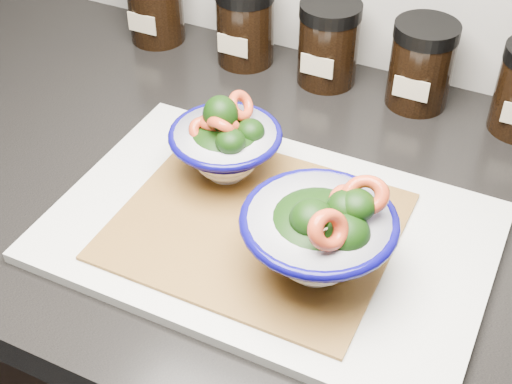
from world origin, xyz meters
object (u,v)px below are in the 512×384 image
at_px(cutting_board, 269,232).
at_px(spice_jar_a, 155,3).
at_px(spice_jar_b, 245,24).
at_px(bowl_right, 321,234).
at_px(spice_jar_d, 421,65).
at_px(spice_jar_c, 328,43).
at_px(bowl_left, 226,144).

relative_size(cutting_board, spice_jar_a, 3.98).
relative_size(cutting_board, spice_jar_b, 3.98).
bearing_deg(spice_jar_a, spice_jar_b, 0.00).
bearing_deg(bowl_right, spice_jar_a, 138.77).
bearing_deg(spice_jar_d, spice_jar_b, 180.00).
distance_m(spice_jar_c, spice_jar_d, 0.13).
xyz_separation_m(bowl_right, spice_jar_a, (-0.40, 0.35, -0.01)).
distance_m(cutting_board, spice_jar_b, 0.37).
distance_m(bowl_right, spice_jar_a, 0.53).
height_order(spice_jar_a, spice_jar_c, same).
xyz_separation_m(bowl_left, bowl_right, (0.15, -0.09, 0.01)).
bearing_deg(bowl_left, spice_jar_d, 60.16).
relative_size(cutting_board, bowl_left, 3.61).
height_order(bowl_left, bowl_right, bowl_right).
bearing_deg(spice_jar_d, spice_jar_c, 180.00).
height_order(spice_jar_b, spice_jar_d, same).
height_order(bowl_right, spice_jar_c, bowl_right).
relative_size(spice_jar_a, spice_jar_c, 1.00).
bearing_deg(bowl_right, spice_jar_b, 125.84).
bearing_deg(bowl_right, cutting_board, 152.56).
bearing_deg(spice_jar_a, bowl_left, -45.71).
xyz_separation_m(bowl_left, spice_jar_d, (0.15, 0.25, 0.00)).
bearing_deg(spice_jar_c, bowl_left, -94.54).
height_order(spice_jar_a, spice_jar_b, same).
relative_size(spice_jar_b, spice_jar_c, 1.00).
relative_size(spice_jar_a, spice_jar_d, 1.00).
height_order(cutting_board, spice_jar_b, spice_jar_b).
height_order(bowl_right, spice_jar_a, bowl_right).
distance_m(spice_jar_b, spice_jar_c, 0.12).
relative_size(spice_jar_a, spice_jar_b, 1.00).
xyz_separation_m(cutting_board, spice_jar_c, (-0.06, 0.31, 0.05)).
distance_m(spice_jar_a, spice_jar_b, 0.15).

